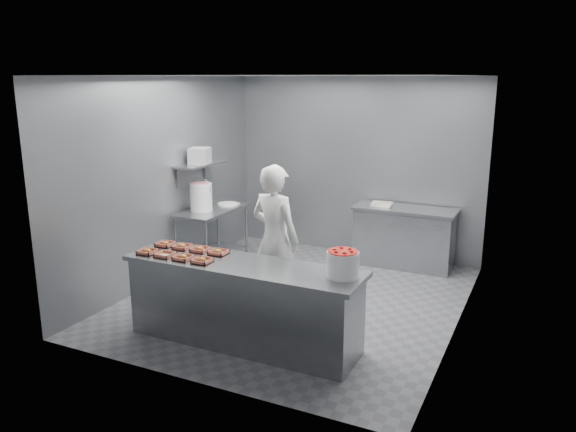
# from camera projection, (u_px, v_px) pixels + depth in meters

# --- Properties ---
(floor) EXTENTS (4.50, 4.50, 0.00)m
(floor) POSITION_uv_depth(u_px,v_px,m) (296.00, 299.00, 7.24)
(floor) COLOR #4C4C51
(floor) RESTS_ON ground
(ceiling) EXTENTS (4.50, 4.50, 0.00)m
(ceiling) POSITION_uv_depth(u_px,v_px,m) (297.00, 76.00, 6.56)
(ceiling) COLOR white
(ceiling) RESTS_ON wall_back
(wall_back) EXTENTS (4.00, 0.04, 2.80)m
(wall_back) POSITION_uv_depth(u_px,v_px,m) (356.00, 167.00, 8.87)
(wall_back) COLOR slate
(wall_back) RESTS_ON ground
(wall_left) EXTENTS (0.04, 4.50, 2.80)m
(wall_left) POSITION_uv_depth(u_px,v_px,m) (165.00, 180.00, 7.74)
(wall_left) COLOR slate
(wall_left) RESTS_ON ground
(wall_right) EXTENTS (0.04, 4.50, 2.80)m
(wall_right) POSITION_uv_depth(u_px,v_px,m) (465.00, 209.00, 6.06)
(wall_right) COLOR slate
(wall_right) RESTS_ON ground
(service_counter) EXTENTS (2.60, 0.70, 0.90)m
(service_counter) POSITION_uv_depth(u_px,v_px,m) (243.00, 303.00, 5.95)
(service_counter) COLOR slate
(service_counter) RESTS_ON ground
(prep_table) EXTENTS (0.60, 1.20, 0.90)m
(prep_table) POSITION_uv_depth(u_px,v_px,m) (212.00, 229.00, 8.31)
(prep_table) COLOR slate
(prep_table) RESTS_ON ground
(back_counter) EXTENTS (1.50, 0.60, 0.90)m
(back_counter) POSITION_uv_depth(u_px,v_px,m) (404.00, 237.00, 8.41)
(back_counter) COLOR slate
(back_counter) RESTS_ON ground
(wall_shelf) EXTENTS (0.35, 0.90, 0.03)m
(wall_shelf) POSITION_uv_depth(u_px,v_px,m) (200.00, 164.00, 8.15)
(wall_shelf) COLOR slate
(wall_shelf) RESTS_ON wall_left
(tray_0) EXTENTS (0.19, 0.18, 0.06)m
(tray_0) POSITION_uv_depth(u_px,v_px,m) (147.00, 251.00, 6.16)
(tray_0) COLOR tan
(tray_0) RESTS_ON service_counter
(tray_1) EXTENTS (0.19, 0.18, 0.04)m
(tray_1) POSITION_uv_depth(u_px,v_px,m) (165.00, 255.00, 6.06)
(tray_1) COLOR tan
(tray_1) RESTS_ON service_counter
(tray_2) EXTENTS (0.19, 0.18, 0.06)m
(tray_2) POSITION_uv_depth(u_px,v_px,m) (183.00, 257.00, 5.96)
(tray_2) COLOR tan
(tray_2) RESTS_ON service_counter
(tray_3) EXTENTS (0.19, 0.18, 0.06)m
(tray_3) POSITION_uv_depth(u_px,v_px,m) (202.00, 260.00, 5.86)
(tray_3) COLOR tan
(tray_3) RESTS_ON service_counter
(tray_4) EXTENTS (0.19, 0.18, 0.06)m
(tray_4) POSITION_uv_depth(u_px,v_px,m) (165.00, 244.00, 6.44)
(tray_4) COLOR tan
(tray_4) RESTS_ON service_counter
(tray_5) EXTENTS (0.19, 0.18, 0.06)m
(tray_5) POSITION_uv_depth(u_px,v_px,m) (182.00, 246.00, 6.34)
(tray_5) COLOR tan
(tray_5) RESTS_ON service_counter
(tray_6) EXTENTS (0.19, 0.18, 0.06)m
(tray_6) POSITION_uv_depth(u_px,v_px,m) (200.00, 249.00, 6.24)
(tray_6) COLOR tan
(tray_6) RESTS_ON service_counter
(tray_7) EXTENTS (0.19, 0.18, 0.06)m
(tray_7) POSITION_uv_depth(u_px,v_px,m) (218.00, 252.00, 6.14)
(tray_7) COLOR tan
(tray_7) RESTS_ON service_counter
(worker) EXTENTS (0.73, 0.55, 1.80)m
(worker) POSITION_uv_depth(u_px,v_px,m) (275.00, 239.00, 6.71)
(worker) COLOR silver
(worker) RESTS_ON ground
(strawberry_tub) EXTENTS (0.32, 0.32, 0.26)m
(strawberry_tub) POSITION_uv_depth(u_px,v_px,m) (343.00, 263.00, 5.41)
(strawberry_tub) COLOR white
(strawberry_tub) RESTS_ON service_counter
(glaze_bucket) EXTENTS (0.33, 0.31, 0.49)m
(glaze_bucket) POSITION_uv_depth(u_px,v_px,m) (201.00, 196.00, 8.10)
(glaze_bucket) COLOR white
(glaze_bucket) RESTS_ON prep_table
(bucket_lid) EXTENTS (0.40, 0.40, 0.02)m
(bucket_lid) POSITION_uv_depth(u_px,v_px,m) (228.00, 204.00, 8.50)
(bucket_lid) COLOR white
(bucket_lid) RESTS_ON prep_table
(rag) EXTENTS (0.17, 0.15, 0.02)m
(rag) POSITION_uv_depth(u_px,v_px,m) (234.00, 204.00, 8.53)
(rag) COLOR #CCB28C
(rag) RESTS_ON prep_table
(appliance) EXTENTS (0.34, 0.36, 0.23)m
(appliance) POSITION_uv_depth(u_px,v_px,m) (200.00, 156.00, 8.11)
(appliance) COLOR gray
(appliance) RESTS_ON wall_shelf
(paper_stack) EXTENTS (0.30, 0.22, 0.05)m
(paper_stack) POSITION_uv_depth(u_px,v_px,m) (382.00, 204.00, 8.45)
(paper_stack) COLOR silver
(paper_stack) RESTS_ON back_counter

